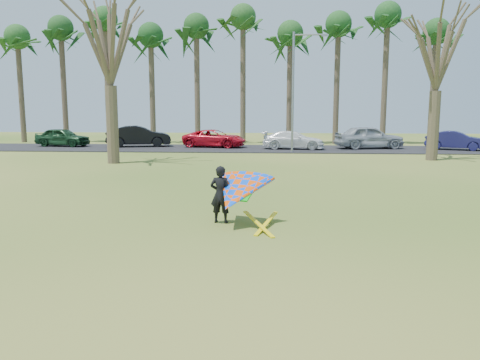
# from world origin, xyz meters

# --- Properties ---
(ground) EXTENTS (100.00, 100.00, 0.00)m
(ground) POSITION_xyz_m (0.00, 0.00, 0.00)
(ground) COLOR #265813
(ground) RESTS_ON ground
(parking_strip) EXTENTS (46.00, 7.00, 0.06)m
(parking_strip) POSITION_xyz_m (0.00, 25.00, 0.03)
(parking_strip) COLOR black
(parking_strip) RESTS_ON ground
(palm_0) EXTENTS (4.84, 4.84, 10.84)m
(palm_0) POSITION_xyz_m (-22.00, 31.00, 9.17)
(palm_0) COLOR #4E3C2F
(palm_0) RESTS_ON ground
(palm_1) EXTENTS (4.84, 4.84, 11.54)m
(palm_1) POSITION_xyz_m (-18.00, 31.00, 9.85)
(palm_1) COLOR #4F3D2F
(palm_1) RESTS_ON ground
(palm_2) EXTENTS (4.84, 4.84, 12.24)m
(palm_2) POSITION_xyz_m (-14.00, 31.00, 10.52)
(palm_2) COLOR brown
(palm_2) RESTS_ON ground
(palm_3) EXTENTS (4.84, 4.84, 10.84)m
(palm_3) POSITION_xyz_m (-10.00, 31.00, 9.17)
(palm_3) COLOR #473B2B
(palm_3) RESTS_ON ground
(palm_4) EXTENTS (4.84, 4.84, 11.54)m
(palm_4) POSITION_xyz_m (-6.00, 31.00, 9.85)
(palm_4) COLOR #4A3D2C
(palm_4) RESTS_ON ground
(palm_5) EXTENTS (4.84, 4.84, 12.24)m
(palm_5) POSITION_xyz_m (-2.00, 31.00, 10.52)
(palm_5) COLOR #453729
(palm_5) RESTS_ON ground
(palm_6) EXTENTS (4.84, 4.84, 10.84)m
(palm_6) POSITION_xyz_m (2.00, 31.00, 9.17)
(palm_6) COLOR #4B3A2D
(palm_6) RESTS_ON ground
(palm_7) EXTENTS (4.84, 4.84, 11.54)m
(palm_7) POSITION_xyz_m (6.00, 31.00, 9.85)
(palm_7) COLOR #4C3D2E
(palm_7) RESTS_ON ground
(palm_8) EXTENTS (4.84, 4.84, 12.24)m
(palm_8) POSITION_xyz_m (10.00, 31.00, 10.52)
(palm_8) COLOR brown
(palm_8) RESTS_ON ground
(palm_9) EXTENTS (4.84, 4.84, 10.84)m
(palm_9) POSITION_xyz_m (14.00, 31.00, 9.17)
(palm_9) COLOR brown
(palm_9) RESTS_ON ground
(bare_tree_left) EXTENTS (6.60, 6.60, 9.70)m
(bare_tree_left) POSITION_xyz_m (-8.00, 15.00, 6.92)
(bare_tree_left) COLOR brown
(bare_tree_left) RESTS_ON ground
(bare_tree_right) EXTENTS (6.27, 6.27, 9.21)m
(bare_tree_right) POSITION_xyz_m (10.00, 18.00, 6.57)
(bare_tree_right) COLOR #463A2A
(bare_tree_right) RESTS_ON ground
(streetlight) EXTENTS (2.28, 0.18, 8.00)m
(streetlight) POSITION_xyz_m (2.16, 22.00, 4.46)
(streetlight) COLOR gray
(streetlight) RESTS_ON ground
(car_0) EXTENTS (4.45, 2.35, 1.44)m
(car_0) POSITION_xyz_m (-15.92, 25.78, 0.78)
(car_0) COLOR #183C1F
(car_0) RESTS_ON parking_strip
(car_1) EXTENTS (5.21, 2.93, 1.63)m
(car_1) POSITION_xyz_m (-9.82, 25.95, 0.87)
(car_1) COLOR black
(car_1) RESTS_ON parking_strip
(car_2) EXTENTS (5.18, 3.12, 1.34)m
(car_2) POSITION_xyz_m (-3.83, 25.89, 0.73)
(car_2) COLOR red
(car_2) RESTS_ON parking_strip
(car_3) EXTENTS (4.68, 2.28, 1.31)m
(car_3) POSITION_xyz_m (2.17, 24.59, 0.72)
(car_3) COLOR white
(car_3) RESTS_ON parking_strip
(car_4) EXTENTS (5.29, 2.89, 1.70)m
(car_4) POSITION_xyz_m (7.81, 25.48, 0.91)
(car_4) COLOR #9FA5AC
(car_4) RESTS_ON parking_strip
(car_5) EXTENTS (4.32, 2.92, 1.35)m
(car_5) POSITION_xyz_m (13.82, 24.78, 0.73)
(car_5) COLOR #1C1B52
(car_5) RESTS_ON parking_strip
(kite_flyer) EXTENTS (2.13, 2.39, 2.02)m
(kite_flyer) POSITION_xyz_m (-0.07, 1.56, 0.84)
(kite_flyer) COLOR black
(kite_flyer) RESTS_ON ground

